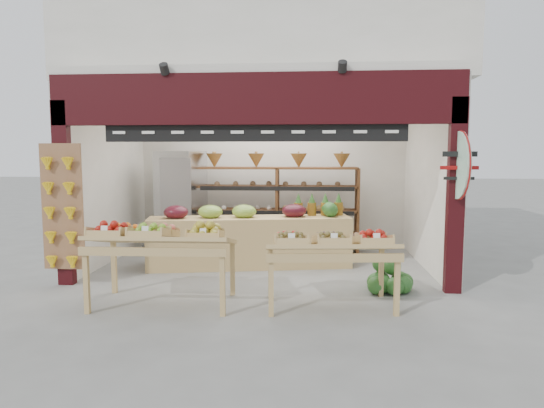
{
  "coord_description": "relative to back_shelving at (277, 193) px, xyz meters",
  "views": [
    {
      "loc": [
        0.78,
        -7.74,
        1.91
      ],
      "look_at": [
        0.19,
        -0.2,
        1.12
      ],
      "focal_mm": 32.0,
      "sensor_mm": 36.0,
      "label": 1
    }
  ],
  "objects": [
    {
      "name": "display_table_right",
      "position": [
        0.88,
        -3.31,
        -0.34
      ],
      "size": [
        1.67,
        1.03,
        1.02
      ],
      "color": "tan",
      "rests_on": "ground"
    },
    {
      "name": "watermelon_pile",
      "position": [
        1.73,
        -2.6,
        -0.97
      ],
      "size": [
        0.66,
        0.62,
        0.47
      ],
      "color": "#1A501A",
      "rests_on": "ground"
    },
    {
      "name": "cardboard_stack",
      "position": [
        -1.72,
        -1.15,
        -0.93
      ],
      "size": [
        0.95,
        0.69,
        0.58
      ],
      "color": "beige",
      "rests_on": "ground"
    },
    {
      "name": "shop_structure",
      "position": [
        -0.16,
        0.07,
        2.78
      ],
      "size": [
        6.36,
        5.12,
        5.4
      ],
      "color": "silver",
      "rests_on": "ground"
    },
    {
      "name": "mid_counter",
      "position": [
        -0.38,
        -1.3,
        -0.68
      ],
      "size": [
        3.43,
        1.23,
        1.06
      ],
      "color": "tan",
      "rests_on": "ground"
    },
    {
      "name": "display_table_left",
      "position": [
        -1.33,
        -3.37,
        -0.28
      ],
      "size": [
        1.77,
        1.01,
        1.1
      ],
      "color": "tan",
      "rests_on": "ground"
    },
    {
      "name": "ground",
      "position": [
        -0.16,
        -1.54,
        -1.14
      ],
      "size": [
        60.0,
        60.0,
        0.0
      ],
      "primitive_type": "plane",
      "color": "slate",
      "rests_on": "ground"
    },
    {
      "name": "gift_sign",
      "position": [
        2.59,
        -2.68,
        0.61
      ],
      "size": [
        0.04,
        0.93,
        0.92
      ],
      "color": "#B5E3C5",
      "rests_on": "ground"
    },
    {
      "name": "refrigerator",
      "position": [
        -1.85,
        -0.13,
        -0.17
      ],
      "size": [
        0.92,
        0.92,
        1.95
      ],
      "primitive_type": "cube",
      "rotation": [
        0.0,
        0.0,
        -0.24
      ],
      "color": "#A9AAAF",
      "rests_on": "ground"
    },
    {
      "name": "banana_board",
      "position": [
        -2.89,
        -2.71,
        -0.03
      ],
      "size": [
        0.6,
        0.15,
        1.8
      ],
      "color": "brown",
      "rests_on": "ground"
    },
    {
      "name": "back_shelving",
      "position": [
        0.0,
        0.0,
        0.0
      ],
      "size": [
        3.1,
        0.51,
        1.91
      ],
      "color": "brown",
      "rests_on": "ground"
    }
  ]
}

